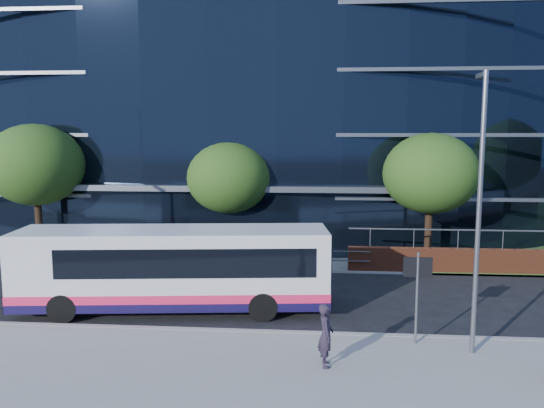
# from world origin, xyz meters

# --- Properties ---
(ground) EXTENTS (200.00, 200.00, 0.00)m
(ground) POSITION_xyz_m (0.00, 0.00, 0.00)
(ground) COLOR black
(ground) RESTS_ON ground
(pavement_near) EXTENTS (80.00, 8.00, 0.15)m
(pavement_near) POSITION_xyz_m (0.00, -5.00, 0.07)
(pavement_near) COLOR gray
(pavement_near) RESTS_ON ground
(kerb) EXTENTS (80.00, 0.25, 0.16)m
(kerb) POSITION_xyz_m (0.00, -1.00, 0.08)
(kerb) COLOR gray
(kerb) RESTS_ON ground
(yellow_line_outer) EXTENTS (80.00, 0.08, 0.01)m
(yellow_line_outer) POSITION_xyz_m (0.00, -0.80, 0.01)
(yellow_line_outer) COLOR gold
(yellow_line_outer) RESTS_ON ground
(yellow_line_inner) EXTENTS (80.00, 0.08, 0.01)m
(yellow_line_inner) POSITION_xyz_m (0.00, -0.65, 0.01)
(yellow_line_inner) COLOR gold
(yellow_line_inner) RESTS_ON ground
(far_forecourt) EXTENTS (50.00, 8.00, 0.10)m
(far_forecourt) POSITION_xyz_m (-6.00, 11.00, 0.05)
(far_forecourt) COLOR gray
(far_forecourt) RESTS_ON ground
(glass_office) EXTENTS (44.00, 23.10, 16.00)m
(glass_office) POSITION_xyz_m (-4.00, 20.85, 8.00)
(glass_office) COLOR black
(glass_office) RESTS_ON ground
(guard_railings) EXTENTS (24.00, 0.05, 1.10)m
(guard_railings) POSITION_xyz_m (-8.00, 7.00, 0.82)
(guard_railings) COLOR slate
(guard_railings) RESTS_ON ground
(street_sign) EXTENTS (0.85, 0.09, 2.80)m
(street_sign) POSITION_xyz_m (4.50, -1.59, 2.15)
(street_sign) COLOR slate
(street_sign) RESTS_ON pavement_near
(tree_far_a) EXTENTS (4.95, 4.95, 6.98)m
(tree_far_a) POSITION_xyz_m (-13.00, 9.00, 4.86)
(tree_far_a) COLOR black
(tree_far_a) RESTS_ON ground
(tree_far_b) EXTENTS (4.29, 4.29, 6.05)m
(tree_far_b) POSITION_xyz_m (-3.00, 9.50, 4.21)
(tree_far_b) COLOR black
(tree_far_b) RESTS_ON ground
(tree_far_c) EXTENTS (4.62, 4.62, 6.51)m
(tree_far_c) POSITION_xyz_m (7.00, 9.00, 4.54)
(tree_far_c) COLOR black
(tree_far_c) RESTS_ON ground
(tree_dist_e) EXTENTS (4.62, 4.62, 6.51)m
(tree_dist_e) POSITION_xyz_m (24.00, 40.00, 4.54)
(tree_dist_e) COLOR black
(tree_dist_e) RESTS_ON ground
(streetlight_east) EXTENTS (0.15, 0.77, 8.00)m
(streetlight_east) POSITION_xyz_m (6.00, -2.17, 4.44)
(streetlight_east) COLOR slate
(streetlight_east) RESTS_ON pavement_near
(city_bus) EXTENTS (11.42, 3.79, 3.03)m
(city_bus) POSITION_xyz_m (-3.57, 1.13, 1.61)
(city_bus) COLOR silver
(city_bus) RESTS_ON ground
(pedestrian) EXTENTS (0.48, 0.68, 1.75)m
(pedestrian) POSITION_xyz_m (1.76, -3.42, 1.03)
(pedestrian) COLOR #241D2C
(pedestrian) RESTS_ON pavement_near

